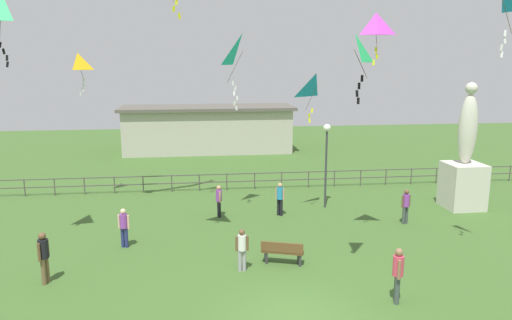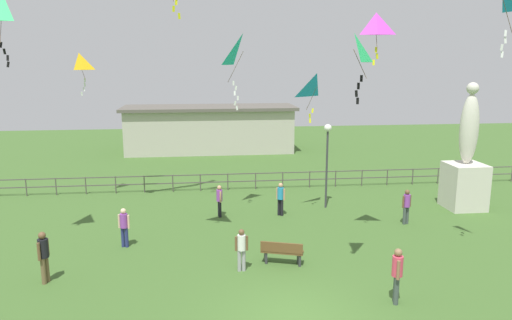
{
  "view_description": "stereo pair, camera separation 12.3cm",
  "coord_description": "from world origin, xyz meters",
  "px_view_note": "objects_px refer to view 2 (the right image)",
  "views": [
    {
      "loc": [
        -2.61,
        -12.28,
        7.11
      ],
      "look_at": [
        -0.44,
        5.5,
        3.43
      ],
      "focal_mm": 34.03,
      "sensor_mm": 36.0,
      "label": 1
    },
    {
      "loc": [
        -2.49,
        -12.3,
        7.11
      ],
      "look_at": [
        -0.44,
        5.5,
        3.43
      ],
      "focal_mm": 34.03,
      "sensor_mm": 36.0,
      "label": 2
    }
  ],
  "objects_px": {
    "park_bench": "(282,252)",
    "person_4": "(242,247)",
    "person_0": "(407,204)",
    "person_2": "(397,272)",
    "person_3": "(219,199)",
    "kite_7": "(2,11)",
    "kite_0": "(354,52)",
    "lamppost": "(327,147)",
    "person_5": "(44,254)",
    "kite_5": "(243,54)",
    "kite_4": "(376,28)",
    "person_6": "(124,225)",
    "kite_2": "(316,88)",
    "kite_6": "(80,64)",
    "person_1": "(281,197)",
    "statue_monument": "(465,170)"
  },
  "relations": [
    {
      "from": "person_3",
      "to": "kite_2",
      "type": "relative_size",
      "value": 0.7
    },
    {
      "from": "kite_4",
      "to": "person_3",
      "type": "bearing_deg",
      "value": 141.47
    },
    {
      "from": "person_4",
      "to": "kite_5",
      "type": "bearing_deg",
      "value": 84.18
    },
    {
      "from": "lamppost",
      "to": "kite_6",
      "type": "height_order",
      "value": "kite_6"
    },
    {
      "from": "person_3",
      "to": "kite_7",
      "type": "relative_size",
      "value": 0.57
    },
    {
      "from": "kite_7",
      "to": "kite_4",
      "type": "bearing_deg",
      "value": -5.07
    },
    {
      "from": "person_1",
      "to": "kite_2",
      "type": "height_order",
      "value": "kite_2"
    },
    {
      "from": "person_1",
      "to": "kite_0",
      "type": "distance_m",
      "value": 9.78
    },
    {
      "from": "park_bench",
      "to": "person_2",
      "type": "height_order",
      "value": "person_2"
    },
    {
      "from": "person_5",
      "to": "kite_7",
      "type": "bearing_deg",
      "value": 118.59
    },
    {
      "from": "lamppost",
      "to": "kite_4",
      "type": "xyz_separation_m",
      "value": [
        0.23,
        -5.22,
        5.23
      ]
    },
    {
      "from": "person_2",
      "to": "person_3",
      "type": "relative_size",
      "value": 1.15
    },
    {
      "from": "person_5",
      "to": "lamppost",
      "type": "bearing_deg",
      "value": 32.27
    },
    {
      "from": "person_1",
      "to": "person_4",
      "type": "distance_m",
      "value": 6.34
    },
    {
      "from": "lamppost",
      "to": "kite_6",
      "type": "bearing_deg",
      "value": 167.13
    },
    {
      "from": "kite_4",
      "to": "kite_2",
      "type": "bearing_deg",
      "value": 108.38
    },
    {
      "from": "lamppost",
      "to": "kite_5",
      "type": "height_order",
      "value": "kite_5"
    },
    {
      "from": "person_0",
      "to": "person_6",
      "type": "xyz_separation_m",
      "value": [
        -11.97,
        -1.35,
        -0.0
      ]
    },
    {
      "from": "park_bench",
      "to": "person_4",
      "type": "xyz_separation_m",
      "value": [
        -1.47,
        -0.4,
        0.4
      ]
    },
    {
      "from": "lamppost",
      "to": "statue_monument",
      "type": "bearing_deg",
      "value": -7.25
    },
    {
      "from": "person_4",
      "to": "kite_0",
      "type": "xyz_separation_m",
      "value": [
        3.24,
        -1.39,
        6.5
      ]
    },
    {
      "from": "statue_monument",
      "to": "park_bench",
      "type": "xyz_separation_m",
      "value": [
        -9.95,
        -5.64,
        -1.45
      ]
    },
    {
      "from": "lamppost",
      "to": "kite_5",
      "type": "xyz_separation_m",
      "value": [
        -4.16,
        -1.1,
        4.37
      ]
    },
    {
      "from": "person_3",
      "to": "kite_2",
      "type": "height_order",
      "value": "kite_2"
    },
    {
      "from": "statue_monument",
      "to": "kite_5",
      "type": "bearing_deg",
      "value": -178.67
    },
    {
      "from": "person_1",
      "to": "person_4",
      "type": "xyz_separation_m",
      "value": [
        -2.33,
        -5.9,
        -0.03
      ]
    },
    {
      "from": "person_6",
      "to": "kite_7",
      "type": "height_order",
      "value": "kite_7"
    },
    {
      "from": "kite_0",
      "to": "lamppost",
      "type": "bearing_deg",
      "value": 79.66
    },
    {
      "from": "person_2",
      "to": "kite_5",
      "type": "xyz_separation_m",
      "value": [
        -3.79,
        8.57,
        6.42
      ]
    },
    {
      "from": "person_0",
      "to": "kite_7",
      "type": "relative_size",
      "value": 0.6
    },
    {
      "from": "person_3",
      "to": "lamppost",
      "type": "bearing_deg",
      "value": 9.2
    },
    {
      "from": "lamppost",
      "to": "person_5",
      "type": "height_order",
      "value": "lamppost"
    },
    {
      "from": "kite_0",
      "to": "person_6",
      "type": "bearing_deg",
      "value": 151.55
    },
    {
      "from": "person_0",
      "to": "kite_2",
      "type": "height_order",
      "value": "kite_2"
    },
    {
      "from": "person_4",
      "to": "kite_4",
      "type": "bearing_deg",
      "value": 18.43
    },
    {
      "from": "kite_5",
      "to": "kite_2",
      "type": "bearing_deg",
      "value": -8.33
    },
    {
      "from": "kite_4",
      "to": "person_6",
      "type": "bearing_deg",
      "value": 173.55
    },
    {
      "from": "kite_0",
      "to": "kite_5",
      "type": "relative_size",
      "value": 0.62
    },
    {
      "from": "person_3",
      "to": "kite_4",
      "type": "bearing_deg",
      "value": -38.53
    },
    {
      "from": "person_5",
      "to": "kite_4",
      "type": "bearing_deg",
      "value": 9.15
    },
    {
      "from": "kite_7",
      "to": "person_0",
      "type": "bearing_deg",
      "value": 4.53
    },
    {
      "from": "kite_4",
      "to": "kite_5",
      "type": "distance_m",
      "value": 6.08
    },
    {
      "from": "kite_0",
      "to": "kite_7",
      "type": "distance_m",
      "value": 12.14
    },
    {
      "from": "lamppost",
      "to": "kite_7",
      "type": "xyz_separation_m",
      "value": [
        -12.81,
        -4.07,
        5.76
      ]
    },
    {
      "from": "kite_6",
      "to": "person_6",
      "type": "bearing_deg",
      "value": -67.67
    },
    {
      "from": "person_0",
      "to": "kite_0",
      "type": "distance_m",
      "value": 9.53
    },
    {
      "from": "kite_2",
      "to": "park_bench",
      "type": "bearing_deg",
      "value": -115.01
    },
    {
      "from": "person_4",
      "to": "kite_2",
      "type": "distance_m",
      "value": 8.26
    },
    {
      "from": "person_5",
      "to": "kite_0",
      "type": "height_order",
      "value": "kite_0"
    },
    {
      "from": "person_0",
      "to": "person_2",
      "type": "distance_m",
      "value": 7.59
    }
  ]
}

